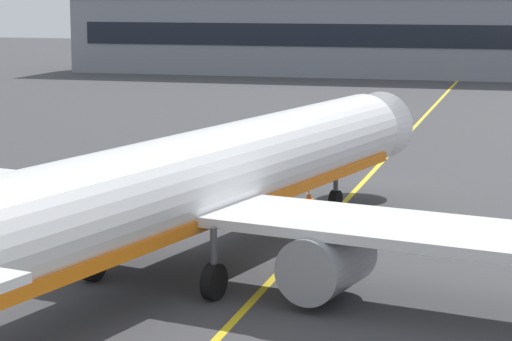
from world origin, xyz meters
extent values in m
cube|color=yellow|center=(0.00, 30.00, 0.00)|extent=(2.90, 179.99, 0.01)
cylinder|color=white|center=(-3.20, 14.29, 3.50)|extent=(11.27, 36.00, 3.80)
cone|color=white|center=(0.86, 33.16, 3.50)|extent=(4.08, 3.30, 3.61)
cube|color=orange|center=(-3.20, 14.29, 2.46)|extent=(10.59, 33.16, 0.44)
cube|color=black|center=(0.46, 31.30, 4.17)|extent=(3.02, 1.67, 0.60)
cube|color=white|center=(-3.07, 14.87, 2.65)|extent=(32.29, 11.41, 0.36)
cylinder|color=gray|center=(-9.34, 15.20, 1.43)|extent=(3.00, 4.00, 2.30)
cylinder|color=black|center=(-8.95, 17.01, 1.43)|extent=(1.95, 0.59, 1.95)
cylinder|color=gray|center=(2.78, 12.59, 1.43)|extent=(3.00, 4.00, 2.30)
cylinder|color=black|center=(3.17, 14.40, 1.43)|extent=(1.95, 0.59, 1.95)
cylinder|color=#4C4C51|center=(-0.15, 28.46, 1.48)|extent=(0.24, 0.24, 1.60)
cylinder|color=black|center=(-0.15, 28.46, 0.45)|extent=(0.58, 0.96, 0.90)
cylinder|color=#4C4C51|center=(-6.16, 12.88, 1.77)|extent=(0.24, 0.24, 1.60)
cylinder|color=black|center=(-6.16, 12.88, 0.65)|extent=(0.66, 1.36, 1.30)
cylinder|color=#4C4C51|center=(-1.07, 11.78, 1.77)|extent=(0.24, 0.24, 1.60)
cylinder|color=black|center=(-1.07, 11.78, 0.65)|extent=(0.66, 1.36, 1.30)
cone|color=orange|center=(-1.92, 30.26, 0.28)|extent=(0.36, 0.36, 0.55)
cylinder|color=white|center=(-1.92, 30.26, 0.30)|extent=(0.23, 0.23, 0.07)
cube|color=orange|center=(-1.92, 30.26, 0.01)|extent=(0.44, 0.44, 0.03)
camera|label=1|loc=(10.01, -22.04, 10.64)|focal=73.99mm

